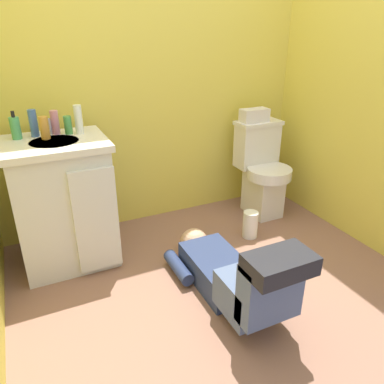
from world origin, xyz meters
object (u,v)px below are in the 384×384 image
Objects in this scene: person_plumber at (233,274)px; bottle_white at (78,119)px; bottle_blue at (33,123)px; vanity_cabinet at (64,202)px; tissue_box at (254,115)px; bottle_amber at (45,128)px; bottle_pink at (55,122)px; paper_towel_roll at (250,224)px; soap_dispenser at (15,128)px; faucet at (50,127)px; bottle_green at (68,125)px; toilet at (262,170)px.

person_plumber is 6.06× the size of bottle_white.
bottle_white is (0.26, -0.05, 0.01)m from bottle_blue.
bottle_blue reaches higher than vanity_cabinet.
bottle_amber is at bearing -177.09° from tissue_box.
bottle_pink is 0.72× the size of paper_towel_roll.
bottle_white is (0.36, -0.03, 0.02)m from soap_dispenser.
bottle_pink reaches higher than tissue_box.
paper_towel_roll is (-0.25, -0.41, -0.70)m from tissue_box.
bottle_amber reaches higher than tissue_box.
bottle_white is (0.17, -0.05, 0.04)m from faucet.
tissue_box reaches higher than paper_towel_roll.
person_plumber is 1.38m from bottle_amber.
paper_towel_roll is at bearing -19.07° from bottle_white.
vanity_cabinet is at bearing -55.89° from bottle_amber.
bottle_green is (-1.39, -0.02, 0.08)m from tissue_box.
bottle_green reaches higher than toilet.
vanity_cabinet reaches higher than paper_towel_roll.
toilet is at bearing 1.64° from vanity_cabinet.
bottle_amber is (0.15, -0.07, -0.00)m from soap_dispenser.
toilet is 0.70× the size of person_plumber.
vanity_cabinet is at bearing -57.34° from bottle_blue.
faucet is at bearing 161.25° from paper_towel_roll.
vanity_cabinet is at bearing -101.98° from bottle_pink.
person_plumber is 1.47m from bottle_blue.
bottle_pink reaches higher than bottle_amber.
bottle_white reaches higher than toilet.
bottle_pink is (0.22, 0.02, 0.00)m from soap_dispenser.
person_plumber is at bearing -53.21° from bottle_pink.
bottle_white is at bearing 160.93° from paper_towel_roll.
soap_dispenser is at bearing 177.29° from toilet.
tissue_box reaches higher than vanity_cabinet.
bottle_green is at bearing 48.25° from vanity_cabinet.
soap_dispenser is at bearing -173.99° from faucet.
bottle_green is (0.11, -0.03, 0.01)m from faucet.
faucet reaches higher than person_plumber.
toilet is 0.44m from tissue_box.
bottle_white is at bearing 10.69° from bottle_amber.
bottle_amber is at bearing 132.13° from person_plumber.
faucet is 0.57× the size of bottle_white.
bottle_blue is 1.22× the size of bottle_amber.
bottle_blue is at bearing 131.31° from person_plumber.
bottle_amber reaches higher than toilet.
vanity_cabinet is 4.67× the size of bottle_white.
person_plumber is 5.30× the size of paper_towel_roll.
toilet is at bearing 46.80° from paper_towel_roll.
soap_dispenser is (-0.95, 0.95, 0.71)m from person_plumber.
bottle_white reaches higher than paper_towel_roll.
faucet is 0.09m from bottle_blue.
tissue_box is at bearing 2.91° from bottle_amber.
person_plumber is (0.76, -0.97, -0.69)m from faucet.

